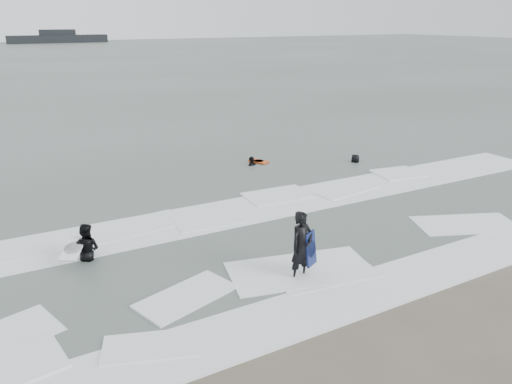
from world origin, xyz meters
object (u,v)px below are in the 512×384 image
surfer_right_near (252,166)px  surfer_right_far (355,163)px  vessel_horizon (58,38)px  surfer_wading (88,260)px  surfer_centre (301,278)px

surfer_right_near → surfer_right_far: (4.73, -1.97, 0.00)m
vessel_horizon → surfer_wading: bearing=-97.6°
surfer_right_far → vessel_horizon: vessel_horizon is taller
surfer_centre → vessel_horizon: (14.06, 146.39, 1.35)m
surfer_right_far → surfer_wading: bearing=-11.5°
surfer_wading → surfer_right_far: bearing=-125.5°
surfer_right_near → surfer_wading: bearing=13.3°
surfer_centre → surfer_right_near: 11.11m
surfer_wading → surfer_right_far: 14.36m
surfer_right_far → vessel_horizon: 138.11m
surfer_centre → surfer_right_near: bearing=58.6°
surfer_wading → surfer_right_far: surfer_wading is taller
surfer_right_near → surfer_right_far: bearing=134.9°
surfer_wading → vessel_horizon: 143.72m
surfer_right_near → surfer_centre: bearing=46.5°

